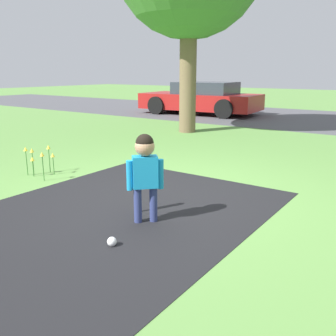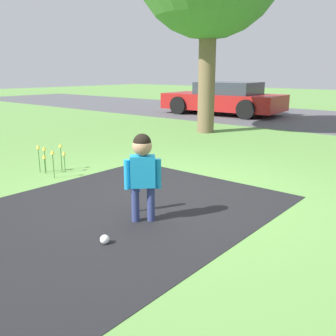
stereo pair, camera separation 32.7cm
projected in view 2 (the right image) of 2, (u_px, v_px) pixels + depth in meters
ground_plane at (170, 194)px, 4.76m from camera, size 60.00×60.00×0.00m
child at (143, 165)px, 3.76m from camera, size 0.29×0.28×0.92m
baseball_bat at (137, 181)px, 4.09m from camera, size 0.07×0.07×0.55m
sports_ball at (105, 239)px, 3.38m from camera, size 0.09×0.09×0.09m
parked_car at (224, 99)px, 13.44m from camera, size 4.36×2.32×1.14m
flower_bed at (51, 152)px, 5.68m from camera, size 0.51×0.41×0.43m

